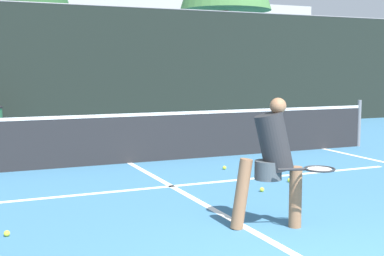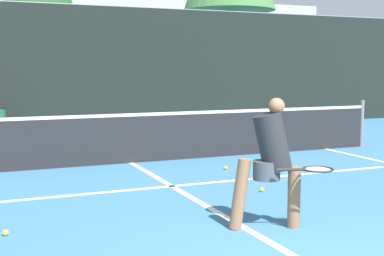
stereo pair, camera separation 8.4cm
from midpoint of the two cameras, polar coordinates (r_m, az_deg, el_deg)
The scene contains 11 objects.
court_service_line at distance 8.23m, azimuth -1.88°, elevation -6.21°, with size 8.25×0.10×0.01m, color white.
court_center_mark at distance 7.47m, azimuth 0.46°, elevation -7.52°, with size 0.10×6.08×0.01m, color white.
net at distance 10.19m, azimuth -6.33°, elevation -0.89°, with size 11.09×0.09×1.07m.
fence_back at distance 15.28m, azimuth -12.14°, elevation 6.17°, with size 24.00×0.06×3.56m.
player_practicing at distance 6.04m, azimuth 8.81°, elevation -3.26°, with size 1.05×0.81×1.48m.
tennis_ball_scattered_0 at distance 6.20m, azimuth -18.90°, elevation -10.53°, with size 0.07×0.07×0.07m, color #D1E033.
tennis_ball_scattered_1 at distance 7.92m, azimuth 7.79°, elevation -6.54°, with size 0.07×0.07×0.07m, color #D1E033.
tennis_ball_scattered_3 at distance 8.63m, azimuth 10.70°, elevation -5.52°, with size 0.07×0.07×0.07m, color #D1E033.
tennis_ball_scattered_5 at distance 9.56m, azimuth 3.86°, elevation -4.25°, with size 0.07×0.07×0.07m, color #D1E033.
parked_car at distance 17.46m, azimuth -19.35°, elevation 2.02°, with size 1.85×4.15×1.35m.
building_far at distance 30.21m, azimuth -17.63°, elevation 8.12°, with size 36.00×2.40×5.70m, color #B2ADA3.
Camera 2 is at (-2.84, -3.14, 1.80)m, focal length 50.00 mm.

